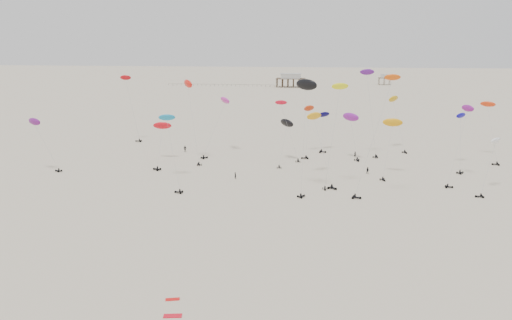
# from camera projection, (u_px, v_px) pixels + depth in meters

# --- Properties ---
(ground_plane) EXTENTS (900.00, 900.00, 0.00)m
(ground_plane) POSITION_uv_depth(u_px,v_px,m) (290.00, 117.00, 217.93)
(ground_plane) COLOR beige
(pavilion_main) EXTENTS (21.00, 13.00, 9.80)m
(pavilion_main) POSITION_uv_depth(u_px,v_px,m) (291.00, 81.00, 362.90)
(pavilion_main) COLOR brown
(pavilion_main) RESTS_ON ground
(pavilion_small) EXTENTS (9.00, 7.00, 8.00)m
(pavilion_small) POSITION_uv_depth(u_px,v_px,m) (384.00, 80.00, 382.85)
(pavilion_small) COLOR brown
(pavilion_small) RESTS_ON ground
(pier_fence) EXTENTS (80.20, 0.20, 1.50)m
(pier_fence) POSITION_uv_depth(u_px,v_px,m) (221.00, 85.00, 370.50)
(pier_fence) COLOR black
(pier_fence) RESTS_ON ground
(rig_0) EXTENTS (5.95, 10.82, 14.79)m
(rig_0) POSITION_uv_depth(u_px,v_px,m) (391.00, 130.00, 122.38)
(rig_0) COLOR black
(rig_0) RESTS_ON ground
(rig_1) EXTENTS (7.36, 3.59, 16.82)m
(rig_1) POSITION_uv_depth(u_px,v_px,m) (287.00, 124.00, 135.78)
(rig_1) COLOR black
(rig_1) RESTS_ON ground
(rig_2) EXTENTS (7.64, 11.59, 13.93)m
(rig_2) POSITION_uv_depth(u_px,v_px,m) (491.00, 157.00, 109.20)
(rig_2) COLOR black
(rig_2) RESTS_ON ground
(rig_3) EXTENTS (5.29, 8.78, 23.30)m
(rig_3) POSITION_uv_depth(u_px,v_px,m) (337.00, 107.00, 111.39)
(rig_3) COLOR black
(rig_3) RESTS_ON ground
(rig_4) EXTENTS (8.40, 18.39, 20.11)m
(rig_4) POSITION_uv_depth(u_px,v_px,m) (318.00, 133.00, 119.89)
(rig_4) COLOR black
(rig_4) RESTS_ON ground
(rig_5) EXTENTS (5.49, 16.50, 17.87)m
(rig_5) POSITION_uv_depth(u_px,v_px,m) (461.00, 133.00, 130.68)
(rig_5) COLOR black
(rig_5) RESTS_ON ground
(rig_6) EXTENTS (6.40, 12.92, 17.13)m
(rig_6) POSITION_uv_depth(u_px,v_px,m) (395.00, 107.00, 151.98)
(rig_6) COLOR black
(rig_6) RESTS_ON ground
(rig_7) EXTENTS (8.56, 15.66, 20.79)m
(rig_7) POSITION_uv_depth(u_px,v_px,m) (463.00, 128.00, 117.91)
(rig_7) COLOR black
(rig_7) RESTS_ON ground
(rig_8) EXTENTS (7.97, 12.57, 22.67)m
(rig_8) POSITION_uv_depth(u_px,v_px,m) (189.00, 93.00, 136.41)
(rig_8) COLOR black
(rig_8) RESTS_ON ground
(rig_9) EXTENTS (3.85, 14.61, 16.32)m
(rig_9) POSITION_uv_depth(u_px,v_px,m) (308.00, 123.00, 145.69)
(rig_9) COLOR black
(rig_9) RESTS_ON ground
(rig_10) EXTENTS (4.63, 17.02, 19.52)m
(rig_10) POSITION_uv_depth(u_px,v_px,m) (490.00, 119.00, 140.50)
(rig_10) COLOR black
(rig_10) RESTS_ON ground
(rig_11) EXTENTS (9.43, 6.69, 25.76)m
(rig_11) POSITION_uv_depth(u_px,v_px,m) (377.00, 128.00, 103.36)
(rig_11) COLOR black
(rig_11) RESTS_ON ground
(rig_12) EXTENTS (9.81, 16.28, 20.36)m
(rig_12) POSITION_uv_depth(u_px,v_px,m) (170.00, 135.00, 116.54)
(rig_12) COLOR black
(rig_12) RESTS_ON ground
(rig_13) EXTENTS (9.76, 4.45, 13.76)m
(rig_13) POSITION_uv_depth(u_px,v_px,m) (39.00, 131.00, 125.94)
(rig_13) COLOR black
(rig_13) RESTS_ON ground
(rig_14) EXTENTS (4.77, 8.78, 11.77)m
(rig_14) POSITION_uv_depth(u_px,v_px,m) (323.00, 125.00, 150.00)
(rig_14) COLOR black
(rig_14) RESTS_ON ground
(rig_15) EXTENTS (5.40, 14.88, 14.05)m
(rig_15) POSITION_uv_depth(u_px,v_px,m) (286.00, 127.00, 137.45)
(rig_15) COLOR black
(rig_15) RESTS_ON ground
(rig_16) EXTENTS (5.72, 12.21, 24.52)m
(rig_16) POSITION_uv_depth(u_px,v_px,m) (306.00, 96.00, 107.87)
(rig_16) COLOR black
(rig_16) RESTS_ON ground
(rig_17) EXTENTS (6.79, 16.74, 16.39)m
(rig_17) POSITION_uv_depth(u_px,v_px,m) (161.00, 134.00, 137.11)
(rig_17) COLOR black
(rig_17) RESTS_ON ground
(rig_18) EXTENTS (5.72, 8.00, 12.97)m
(rig_18) POSITION_uv_depth(u_px,v_px,m) (352.00, 123.00, 138.87)
(rig_18) COLOR black
(rig_18) RESTS_ON ground
(rig_19) EXTENTS (8.19, 6.18, 21.47)m
(rig_19) POSITION_uv_depth(u_px,v_px,m) (131.00, 101.00, 164.20)
(rig_19) COLOR black
(rig_19) RESTS_ON ground
(rig_20) EXTENTS (6.24, 9.31, 24.65)m
(rig_20) POSITION_uv_depth(u_px,v_px,m) (370.00, 98.00, 142.61)
(rig_20) COLOR black
(rig_20) RESTS_ON ground
(rig_21) EXTENTS (7.40, 17.11, 18.92)m
(rig_21) POSITION_uv_depth(u_px,v_px,m) (222.00, 108.00, 147.50)
(rig_21) COLOR black
(rig_21) RESTS_ON ground
(spectator_0) EXTENTS (0.84, 0.84, 1.93)m
(spectator_0) POSITION_uv_depth(u_px,v_px,m) (235.00, 179.00, 119.62)
(spectator_0) COLOR black
(spectator_0) RESTS_ON ground
(spectator_1) EXTENTS (0.99, 0.59, 2.00)m
(spectator_1) POSITION_uv_depth(u_px,v_px,m) (368.00, 174.00, 124.16)
(spectator_1) COLOR black
(spectator_1) RESTS_ON ground
(spectator_2) EXTENTS (1.41, 0.90, 2.24)m
(spectator_2) POSITION_uv_depth(u_px,v_px,m) (185.00, 152.00, 148.84)
(spectator_2) COLOR black
(spectator_2) RESTS_ON ground
(spectator_3) EXTENTS (0.84, 0.73, 1.93)m
(spectator_3) POSITION_uv_depth(u_px,v_px,m) (355.00, 157.00, 142.10)
(spectator_3) COLOR black
(spectator_3) RESTS_ON ground
(grounded_kite_a) EXTENTS (2.33, 1.28, 0.08)m
(grounded_kite_a) POSITION_uv_depth(u_px,v_px,m) (173.00, 316.00, 59.66)
(grounded_kite_a) COLOR red
(grounded_kite_a) RESTS_ON ground
(grounded_kite_b) EXTENTS (1.92, 1.15, 0.07)m
(grounded_kite_b) POSITION_uv_depth(u_px,v_px,m) (173.00, 300.00, 63.51)
(grounded_kite_b) COLOR red
(grounded_kite_b) RESTS_ON ground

